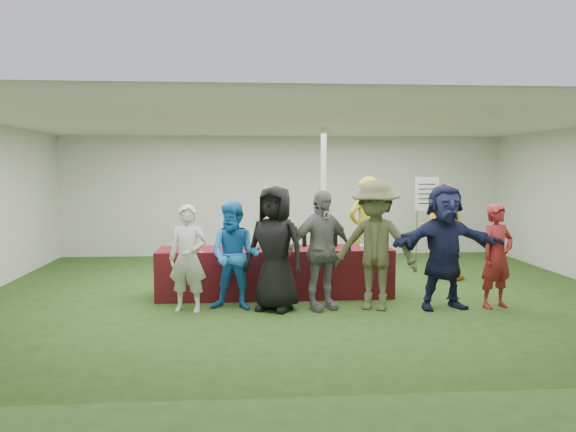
{
  "coord_description": "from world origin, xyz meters",
  "views": [
    {
      "loc": [
        -0.91,
        -8.72,
        2.0
      ],
      "look_at": [
        -0.24,
        -0.12,
        1.25
      ],
      "focal_mm": 35.0,
      "sensor_mm": 36.0,
      "label": 1
    }
  ],
  "objects": [
    {
      "name": "staff_pourer",
      "position": [
        1.17,
        0.76,
        0.92
      ],
      "size": [
        0.79,
        0.66,
        1.84
      ],
      "primitive_type": "imported",
      "rotation": [
        0.0,
        0.0,
        3.52
      ],
      "color": "gold",
      "rests_on": "ground"
    },
    {
      "name": "customer_1",
      "position": [
        -1.04,
        -0.9,
        0.76
      ],
      "size": [
        0.86,
        0.74,
        1.53
      ],
      "primitive_type": "imported",
      "rotation": [
        0.0,
        0.0,
        -0.25
      ],
      "color": "blue",
      "rests_on": "ground"
    },
    {
      "name": "serving_table",
      "position": [
        -0.44,
        -0.12,
        0.38
      ],
      "size": [
        3.6,
        0.8,
        0.75
      ],
      "primitive_type": "cube",
      "color": "#550F11",
      "rests_on": "ground"
    },
    {
      "name": "wine_bottles",
      "position": [
        0.22,
        0.03,
        0.87
      ],
      "size": [
        0.7,
        0.11,
        0.32
      ],
      "color": "black",
      "rests_on": "serving_table"
    },
    {
      "name": "water_bottle",
      "position": [
        -0.41,
        -0.04,
        0.85
      ],
      "size": [
        0.07,
        0.07,
        0.23
      ],
      "color": "silver",
      "rests_on": "serving_table"
    },
    {
      "name": "customer_0",
      "position": [
        -1.69,
        -0.95,
        0.75
      ],
      "size": [
        0.61,
        0.47,
        1.49
      ],
      "primitive_type": "imported",
      "rotation": [
        0.0,
        0.0,
        -0.23
      ],
      "color": "silver",
      "rests_on": "ground"
    },
    {
      "name": "dump_bucket",
      "position": [
        1.1,
        -0.34,
        0.84
      ],
      "size": [
        0.23,
        0.23,
        0.18
      ],
      "primitive_type": "cylinder",
      "color": "slate",
      "rests_on": "serving_table"
    },
    {
      "name": "customer_6",
      "position": [
        2.67,
        -1.09,
        0.74
      ],
      "size": [
        0.63,
        0.52,
        1.49
      ],
      "primitive_type": "imported",
      "rotation": [
        0.0,
        0.0,
        0.35
      ],
      "color": "maroon",
      "rests_on": "ground"
    },
    {
      "name": "customer_2",
      "position": [
        -0.48,
        -0.97,
        0.87
      ],
      "size": [
        1.01,
        0.89,
        1.75
      ],
      "primitive_type": "imported",
      "rotation": [
        0.0,
        0.0,
        -0.49
      ],
      "color": "black",
      "rests_on": "ground"
    },
    {
      "name": "ground",
      "position": [
        0.0,
        0.0,
        0.0
      ],
      "size": [
        60.0,
        60.0,
        0.0
      ],
      "primitive_type": "plane",
      "color": "#284719",
      "rests_on": "ground"
    },
    {
      "name": "tent",
      "position": [
        0.5,
        1.2,
        1.35
      ],
      "size": [
        10.0,
        10.0,
        10.0
      ],
      "color": "white",
      "rests_on": "ground"
    },
    {
      "name": "wine_list_sign",
      "position": [
        2.87,
        2.65,
        1.32
      ],
      "size": [
        0.5,
        0.03,
        1.8
      ],
      "color": "slate",
      "rests_on": "ground"
    },
    {
      "name": "staff_back",
      "position": [
        2.64,
        1.05,
        0.85
      ],
      "size": [
        1.03,
        0.95,
        1.7
      ],
      "primitive_type": "imported",
      "rotation": [
        0.0,
        0.0,
        2.67
      ],
      "color": "#EAA214",
      "rests_on": "ground"
    },
    {
      "name": "customer_3",
      "position": [
        0.16,
        -0.97,
        0.84
      ],
      "size": [
        1.07,
        0.75,
        1.69
      ],
      "primitive_type": "imported",
      "rotation": [
        0.0,
        0.0,
        0.38
      ],
      "color": "slate",
      "rests_on": "ground"
    },
    {
      "name": "customer_5",
      "position": [
        1.9,
        -1.08,
        0.89
      ],
      "size": [
        1.69,
        0.69,
        1.77
      ],
      "primitive_type": "imported",
      "rotation": [
        0.0,
        0.0,
        0.11
      ],
      "color": "#161A3B",
      "rests_on": "ground"
    },
    {
      "name": "wine_glasses",
      "position": [
        -0.84,
        -0.37,
        0.86
      ],
      "size": [
        2.81,
        0.14,
        0.16
      ],
      "color": "silver",
      "rests_on": "serving_table"
    },
    {
      "name": "customer_4",
      "position": [
        0.92,
        -1.05,
        0.91
      ],
      "size": [
        1.35,
        1.1,
        1.81
      ],
      "primitive_type": "imported",
      "rotation": [
        0.0,
        0.0,
        -0.43
      ],
      "color": "#45482A",
      "rests_on": "ground"
    },
    {
      "name": "bar_towel",
      "position": [
        1.05,
        -0.07,
        0.77
      ],
      "size": [
        0.25,
        0.18,
        0.03
      ],
      "primitive_type": "cube",
      "color": "white",
      "rests_on": "serving_table"
    }
  ]
}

